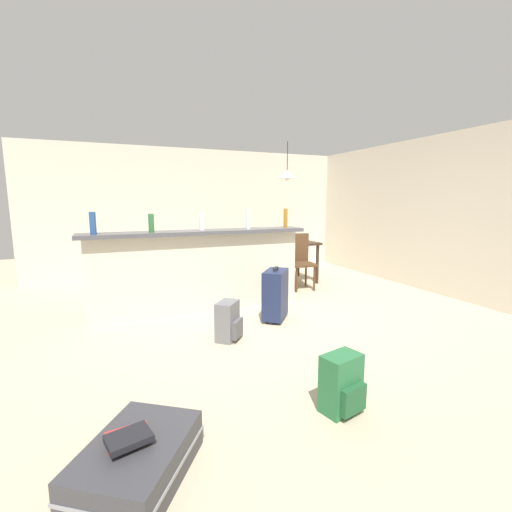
{
  "coord_description": "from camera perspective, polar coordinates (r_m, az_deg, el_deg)",
  "views": [
    {
      "loc": [
        -1.82,
        -4.08,
        1.49
      ],
      "look_at": [
        0.12,
        0.48,
        0.7
      ],
      "focal_mm": 24.68,
      "sensor_mm": 36.0,
      "label": 1
    }
  ],
  "objects": [
    {
      "name": "partition_half_wall",
      "position": [
        4.79,
        -9.08,
        -2.72
      ],
      "size": [
        2.8,
        0.2,
        1.05
      ],
      "primitive_type": "cube",
      "color": "beige",
      "rests_on": "ground_plane"
    },
    {
      "name": "pendant_lamp",
      "position": [
        6.4,
        5.08,
        13.06
      ],
      "size": [
        0.34,
        0.34,
        0.67
      ],
      "color": "black"
    },
    {
      "name": "suitcase_upright_navy",
      "position": [
        4.42,
        3.16,
        -6.17
      ],
      "size": [
        0.47,
        0.49,
        0.67
      ],
      "color": "#1E284C",
      "rests_on": "ground_plane"
    },
    {
      "name": "dining_table",
      "position": [
        6.41,
        4.64,
        1.46
      ],
      "size": [
        1.1,
        0.8,
        0.74
      ],
      "color": "#332319",
      "rests_on": "ground_plane"
    },
    {
      "name": "ground_plane",
      "position": [
        4.72,
        0.92,
        -9.67
      ],
      "size": [
        13.0,
        13.0,
        0.05
      ],
      "primitive_type": "cube",
      "color": "#BCAD8E"
    },
    {
      "name": "bottle_blue",
      "position": [
        4.47,
        -24.94,
        4.83
      ],
      "size": [
        0.07,
        0.07,
        0.26
      ],
      "primitive_type": "cylinder",
      "color": "#284C89",
      "rests_on": "bar_countertop"
    },
    {
      "name": "wall_back",
      "position": [
        7.36,
        -8.83,
        7.08
      ],
      "size": [
        6.6,
        0.1,
        2.5
      ],
      "primitive_type": "cube",
      "color": "beige",
      "rests_on": "ground_plane"
    },
    {
      "name": "suitcase_flat_charcoal",
      "position": [
        2.27,
        -18.62,
        -28.83
      ],
      "size": [
        0.8,
        0.87,
        0.22
      ],
      "color": "#38383D",
      "rests_on": "ground_plane"
    },
    {
      "name": "wall_right",
      "position": [
        6.56,
        25.07,
        6.11
      ],
      "size": [
        0.1,
        6.0,
        2.5
      ],
      "primitive_type": "cube",
      "color": "beige",
      "rests_on": "ground_plane"
    },
    {
      "name": "bottle_green",
      "position": [
        4.52,
        -16.62,
        5.12
      ],
      "size": [
        0.07,
        0.07,
        0.23
      ],
      "primitive_type": "cylinder",
      "color": "#2D6B38",
      "rests_on": "bar_countertop"
    },
    {
      "name": "bottle_white",
      "position": [
        4.73,
        -8.81,
        5.6
      ],
      "size": [
        0.08,
        0.08,
        0.24
      ],
      "primitive_type": "cylinder",
      "color": "silver",
      "rests_on": "bar_countertop"
    },
    {
      "name": "book_stack",
      "position": [
        2.19,
        -19.97,
        -25.94
      ],
      "size": [
        0.25,
        0.25,
        0.06
      ],
      "color": "#AD2D2D",
      "rests_on": "suitcase_flat_charcoal"
    },
    {
      "name": "backpack_grey",
      "position": [
        3.84,
        -4.54,
        -10.55
      ],
      "size": [
        0.34,
        0.34,
        0.42
      ],
      "color": "slate",
      "rests_on": "ground_plane"
    },
    {
      "name": "bottle_clear",
      "position": [
        4.83,
        -1.29,
        6.05
      ],
      "size": [
        0.06,
        0.06,
        0.29
      ],
      "primitive_type": "cylinder",
      "color": "silver",
      "rests_on": "bar_countertop"
    },
    {
      "name": "bottle_amber",
      "position": [
        5.08,
        4.81,
        6.12
      ],
      "size": [
        0.06,
        0.06,
        0.28
      ],
      "primitive_type": "cylinder",
      "color": "#9E661E",
      "rests_on": "bar_countertop"
    },
    {
      "name": "backpack_green",
      "position": [
        2.71,
        13.73,
        -19.58
      ],
      "size": [
        0.31,
        0.29,
        0.42
      ],
      "color": "#286B3D",
      "rests_on": "ground_plane"
    },
    {
      "name": "bar_countertop",
      "position": [
        4.71,
        -9.25,
        3.82
      ],
      "size": [
        2.96,
        0.4,
        0.05
      ],
      "primitive_type": "cube",
      "color": "#4C4C51",
      "rests_on": "partition_half_wall"
    },
    {
      "name": "dining_chair_near_partition",
      "position": [
        5.98,
        7.1,
        -0.39
      ],
      "size": [
        0.44,
        0.44,
        0.93
      ],
      "color": "#4C331E",
      "rests_on": "ground_plane"
    }
  ]
}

